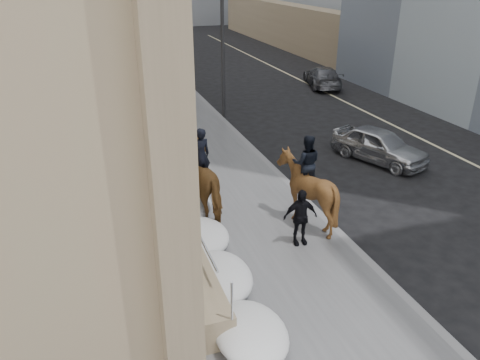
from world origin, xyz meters
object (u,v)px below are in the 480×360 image
object	(u,v)px
car_silver	(379,145)
car_grey	(322,77)
mounted_horse_left	(207,179)
pedestrian	(300,217)
mounted_horse_right	(306,188)

from	to	relation	value
car_silver	car_grey	distance (m)	12.94
mounted_horse_left	car_grey	world-z (taller)	mounted_horse_left
mounted_horse_left	pedestrian	world-z (taller)	mounted_horse_left
mounted_horse_left	mounted_horse_right	xyz separation A→B (m)	(2.62, -1.50, 0.00)
mounted_horse_left	car_grey	distance (m)	18.75
mounted_horse_right	car_grey	distance (m)	18.51
mounted_horse_left	car_grey	size ratio (longest dim) A/B	0.64
car_grey	mounted_horse_left	bearing A→B (deg)	65.86
mounted_horse_right	car_silver	world-z (taller)	mounted_horse_right
mounted_horse_right	car_silver	xyz separation A→B (m)	(5.16, 3.78, -0.62)
mounted_horse_left	mounted_horse_right	distance (m)	3.02
pedestrian	car_grey	bearing A→B (deg)	66.08
pedestrian	car_silver	world-z (taller)	pedestrian
mounted_horse_left	car_silver	xyz separation A→B (m)	(7.78, 2.29, -0.62)
pedestrian	car_grey	distance (m)	19.70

